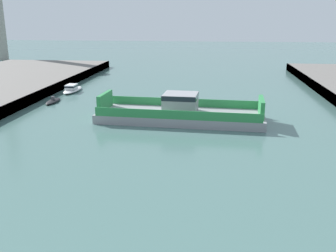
% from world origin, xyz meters
% --- Properties ---
extents(chain_ferry, '(21.70, 8.37, 3.59)m').
position_xyz_m(chain_ferry, '(0.49, 38.35, 1.09)').
color(chain_ferry, '#939399').
rests_on(chain_ferry, ground).
extents(moored_boat_near_right, '(1.62, 5.03, 0.93)m').
position_xyz_m(moored_boat_near_right, '(-20.38, 46.87, 0.23)').
color(moored_boat_near_right, black).
rests_on(moored_boat_near_right, ground).
extents(moored_boat_mid_right, '(2.38, 7.17, 1.38)m').
position_xyz_m(moored_boat_mid_right, '(-20.50, 55.72, 0.51)').
color(moored_boat_mid_right, white).
rests_on(moored_boat_mid_right, ground).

